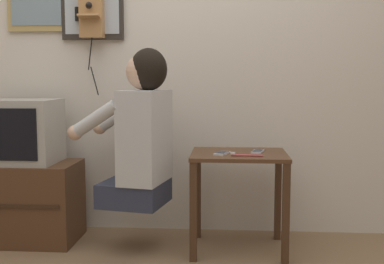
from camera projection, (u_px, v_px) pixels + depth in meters
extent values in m
cube|color=beige|center=(166.00, 42.00, 3.21)|extent=(6.80, 0.05, 2.55)
cube|color=#51331E|center=(239.00, 155.00, 2.85)|extent=(0.56, 0.47, 0.02)
cube|color=#452B1A|center=(193.00, 212.00, 2.69)|extent=(0.04, 0.04, 0.57)
cube|color=#452B1A|center=(286.00, 214.00, 2.66)|extent=(0.04, 0.04, 0.57)
cube|color=#452B1A|center=(198.00, 194.00, 3.11)|extent=(0.04, 0.04, 0.57)
cube|color=#452B1A|center=(278.00, 196.00, 3.07)|extent=(0.04, 0.04, 0.57)
cube|color=#2D3347|center=(134.00, 193.00, 2.87)|extent=(0.42, 0.42, 0.14)
cube|color=silver|center=(145.00, 136.00, 2.82)|extent=(0.29, 0.41, 0.54)
sphere|color=#DBAD8E|center=(144.00, 72.00, 2.78)|extent=(0.21, 0.21, 0.21)
ellipsoid|color=black|center=(149.00, 69.00, 2.77)|extent=(0.25, 0.26, 0.25)
cylinder|color=silver|center=(95.00, 119.00, 2.72)|extent=(0.31, 0.13, 0.23)
cylinder|color=silver|center=(118.00, 115.00, 3.02)|extent=(0.31, 0.13, 0.23)
sphere|color=#DBAD8E|center=(75.00, 133.00, 2.76)|extent=(0.09, 0.09, 0.09)
sphere|color=#DBAD8E|center=(100.00, 127.00, 3.07)|extent=(0.09, 0.09, 0.09)
cube|color=#51331E|center=(20.00, 202.00, 3.06)|extent=(0.74, 0.41, 0.50)
cube|color=#392315|center=(5.00, 206.00, 2.85)|extent=(0.66, 0.01, 0.02)
cube|color=#ADA89E|center=(15.00, 131.00, 3.01)|extent=(0.53, 0.37, 0.40)
cube|color=black|center=(1.00, 135.00, 2.83)|extent=(0.43, 0.01, 0.31)
cube|color=#AD7A47|center=(92.00, 11.00, 3.14)|extent=(0.15, 0.11, 0.35)
cube|color=#AD7A47|center=(89.00, 16.00, 3.06)|extent=(0.14, 0.07, 0.03)
cone|color=black|center=(88.00, 5.00, 3.03)|extent=(0.04, 0.05, 0.04)
cylinder|color=black|center=(77.00, 14.00, 3.15)|extent=(0.03, 0.03, 0.09)
cylinder|color=black|center=(90.00, 53.00, 3.15)|extent=(0.04, 0.04, 0.22)
cylinder|color=black|center=(95.00, 81.00, 3.18)|extent=(0.07, 0.06, 0.19)
cube|color=silver|center=(222.00, 153.00, 2.80)|extent=(0.10, 0.14, 0.01)
cube|color=black|center=(222.00, 152.00, 2.80)|extent=(0.08, 0.11, 0.00)
cube|color=silver|center=(258.00, 151.00, 2.86)|extent=(0.09, 0.13, 0.01)
cube|color=black|center=(258.00, 150.00, 2.86)|extent=(0.07, 0.11, 0.00)
cylinder|color=#D83F4C|center=(247.00, 155.00, 2.72)|extent=(0.18, 0.01, 0.01)
cube|color=white|center=(233.00, 153.00, 2.73)|extent=(0.03, 0.01, 0.01)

